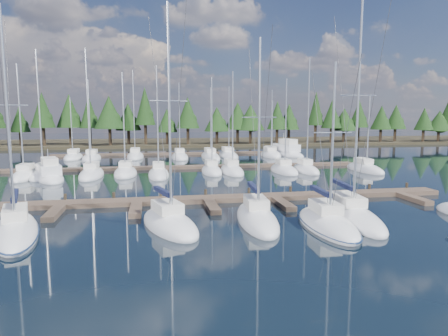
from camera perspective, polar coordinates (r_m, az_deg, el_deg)
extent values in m
plane|color=black|center=(46.83, -4.38, -1.68)|extent=(260.00, 260.00, 0.00)
cube|color=#312A1B|center=(106.34, -7.59, 3.63)|extent=(220.00, 30.00, 0.60)
cube|color=brown|center=(35.07, -2.43, -4.47)|extent=(44.00, 2.00, 0.40)
cube|color=brown|center=(32.72, -23.12, -5.96)|extent=(0.90, 4.00, 0.40)
cube|color=brown|center=(31.89, -12.51, -5.87)|extent=(0.90, 4.00, 0.40)
cube|color=brown|center=(32.17, -1.72, -5.57)|extent=(0.90, 4.00, 0.40)
cube|color=brown|center=(33.54, 8.52, -5.10)|extent=(0.90, 4.00, 0.40)
cube|color=brown|center=(35.87, 17.67, -4.55)|extent=(0.90, 4.00, 0.40)
cube|color=brown|center=(39.00, 25.52, -3.98)|extent=(0.90, 4.00, 0.40)
cylinder|color=#31271B|center=(37.51, -27.74, -4.16)|extent=(0.26, 0.26, 0.90)
cylinder|color=#31271B|center=(36.48, -21.73, -4.13)|extent=(0.26, 0.26, 0.90)
cylinder|color=#31271B|center=(35.88, -15.45, -4.06)|extent=(0.26, 0.26, 0.90)
cylinder|color=#31271B|center=(35.71, -9.04, -3.93)|extent=(0.26, 0.26, 0.90)
cylinder|color=#31271B|center=(35.99, -2.65, -3.75)|extent=(0.26, 0.26, 0.90)
cylinder|color=#31271B|center=(36.70, 3.57, -3.53)|extent=(0.26, 0.26, 0.90)
cylinder|color=#31271B|center=(37.83, 9.48, -3.29)|extent=(0.26, 0.26, 0.90)
cylinder|color=#31271B|center=(39.33, 14.99, -3.03)|extent=(0.26, 0.26, 0.90)
cylinder|color=#31271B|center=(41.17, 20.05, -2.76)|extent=(0.26, 0.26, 0.90)
cylinder|color=#31271B|center=(43.30, 24.64, -2.51)|extent=(0.26, 0.26, 0.90)
cube|color=brown|center=(56.65, -5.38, 0.13)|extent=(50.00, 1.80, 0.40)
cube|color=brown|center=(76.48, -6.61, 2.04)|extent=(46.00, 1.80, 0.40)
ellipsoid|color=silver|center=(28.66, -27.57, -8.19)|extent=(4.95, 9.63, 1.90)
cube|color=silver|center=(28.83, -27.68, -5.65)|extent=(2.15, 3.24, 0.70)
cylinder|color=silver|center=(27.23, -28.54, 6.55)|extent=(0.20, 0.20, 12.92)
cylinder|color=silver|center=(29.77, -27.70, -3.78)|extent=(1.20, 3.97, 0.12)
cube|color=#121732|center=(29.74, -27.71, -3.50)|extent=(1.38, 3.85, 0.30)
cylinder|color=silver|center=(27.24, -28.63, 7.90)|extent=(2.25, 0.68, 0.07)
cylinder|color=#3F3F44|center=(25.24, -28.75, 6.18)|extent=(1.10, 3.88, 13.23)
cylinder|color=#3F3F44|center=(29.69, -28.29, 6.28)|extent=(1.35, 4.78, 13.23)
ellipsoid|color=#0C1E40|center=(28.64, -27.57, -8.06)|extent=(5.15, 10.02, 0.18)
ellipsoid|color=silver|center=(27.32, -7.79, -8.13)|extent=(4.94, 8.23, 1.90)
cube|color=silver|center=(27.38, -8.10, -5.51)|extent=(2.20, 2.82, 0.70)
cylinder|color=silver|center=(25.95, -7.81, 7.98)|extent=(0.20, 0.20, 13.46)
cylinder|color=silver|center=(28.09, -8.75, -3.63)|extent=(1.10, 3.29, 0.12)
cube|color=#121732|center=(28.06, -8.75, -3.33)|extent=(1.28, 3.21, 0.30)
cylinder|color=silver|center=(25.96, -7.84, 9.47)|extent=(2.45, 0.80, 0.07)
cylinder|color=#3F3F44|center=(24.38, -6.51, 7.68)|extent=(1.00, 3.22, 13.77)
cylinder|color=#3F3F44|center=(27.89, -9.20, 7.62)|extent=(1.23, 3.96, 13.77)
ellipsoid|color=silver|center=(28.47, 4.73, -7.44)|extent=(3.26, 8.88, 1.90)
cube|color=silver|center=(28.60, 4.60, -4.89)|extent=(1.64, 2.89, 0.70)
cylinder|color=silver|center=(27.08, 5.05, 6.00)|extent=(0.17, 0.17, 11.57)
cylinder|color=silver|center=(29.46, 4.25, -3.03)|extent=(0.41, 3.83, 0.12)
cube|color=#121732|center=(29.43, 4.26, -2.75)|extent=(0.63, 3.67, 0.30)
cylinder|color=silver|center=(27.07, 5.06, 7.23)|extent=(2.34, 0.25, 0.07)
cylinder|color=#3F3F44|center=(25.25, 5.83, 5.54)|extent=(0.32, 3.76, 11.88)
cylinder|color=#3F3F44|center=(29.36, 4.21, 5.84)|extent=(0.39, 4.63, 11.88)
ellipsoid|color=silver|center=(27.91, 14.52, -7.97)|extent=(3.13, 8.16, 1.90)
cube|color=silver|center=(27.98, 14.29, -5.39)|extent=(1.65, 2.64, 0.70)
cylinder|color=silver|center=(26.60, 15.26, 3.86)|extent=(0.17, 0.17, 9.82)
cylinder|color=silver|center=(28.71, 13.62, -3.51)|extent=(0.26, 3.55, 0.12)
cube|color=#121732|center=(28.68, 13.62, -3.22)|extent=(0.48, 3.39, 0.30)
cylinder|color=silver|center=(26.57, 15.30, 4.91)|extent=(2.53, 0.17, 0.07)
cylinder|color=#3F3F44|center=(25.03, 16.79, 3.24)|extent=(0.17, 3.49, 10.13)
cylinder|color=#3F3F44|center=(28.58, 13.58, 3.85)|extent=(0.20, 4.29, 10.13)
ellipsoid|color=#0C1E40|center=(27.89, 14.52, -7.83)|extent=(3.25, 8.49, 0.18)
ellipsoid|color=silver|center=(30.71, 17.58, -6.66)|extent=(3.86, 10.49, 1.90)
cube|color=silver|center=(30.91, 17.31, -4.27)|extent=(1.89, 3.42, 0.70)
cylinder|color=silver|center=(29.35, 18.58, 8.41)|extent=(0.18, 0.18, 14.28)
cylinder|color=silver|center=(31.90, 16.56, -2.51)|extent=(0.56, 4.50, 0.12)
cube|color=#121732|center=(31.87, 16.57, -2.25)|extent=(0.77, 4.32, 0.30)
cylinder|color=silver|center=(29.37, 18.64, 9.80)|extent=(2.57, 0.32, 0.07)
cylinder|color=#3F3F44|center=(27.32, 20.38, 8.11)|extent=(0.47, 4.42, 14.59)
cylinder|color=#3F3F44|center=(31.87, 16.66, 8.12)|extent=(0.57, 5.44, 14.59)
ellipsoid|color=silver|center=(53.21, -26.53, -1.18)|extent=(2.60, 7.66, 1.90)
cube|color=silver|center=(53.42, -26.49, 0.16)|extent=(1.43, 2.45, 0.70)
cylinder|color=silver|center=(52.33, -27.10, 6.38)|extent=(0.16, 0.16, 12.34)
ellipsoid|color=silver|center=(53.36, -24.29, -1.03)|extent=(2.77, 8.06, 1.90)
cube|color=silver|center=(53.59, -24.26, 0.30)|extent=(1.52, 2.58, 0.70)
cylinder|color=silver|center=(52.46, -24.87, 7.48)|extent=(0.16, 0.16, 14.11)
ellipsoid|color=silver|center=(51.78, -18.40, -0.99)|extent=(2.76, 8.97, 1.90)
cube|color=silver|center=(52.07, -18.39, 0.39)|extent=(1.52, 2.87, 0.70)
cylinder|color=silver|center=(50.82, -18.85, 7.89)|extent=(0.16, 0.16, 14.29)
ellipsoid|color=silver|center=(51.84, -13.87, -0.81)|extent=(2.82, 7.65, 1.90)
cube|color=silver|center=(52.06, -13.89, 0.56)|extent=(1.55, 2.45, 0.70)
cylinder|color=silver|center=(50.94, -14.14, 6.59)|extent=(0.16, 0.16, 11.67)
ellipsoid|color=silver|center=(49.97, -9.31, -0.99)|extent=(2.52, 8.14, 1.90)
cube|color=silver|center=(50.21, -9.35, 0.43)|extent=(1.38, 2.60, 0.70)
cylinder|color=silver|center=(49.02, -9.48, 7.06)|extent=(0.16, 0.16, 12.31)
ellipsoid|color=silver|center=(52.07, -1.78, -0.55)|extent=(2.46, 7.38, 1.90)
cube|color=silver|center=(52.27, -1.84, 0.80)|extent=(1.35, 2.36, 0.70)
cylinder|color=silver|center=(51.19, -1.75, 6.59)|extent=(0.16, 0.16, 11.26)
ellipsoid|color=silver|center=(52.37, 1.13, -0.50)|extent=(2.69, 8.44, 1.90)
cube|color=silver|center=(52.63, 1.05, 0.85)|extent=(1.48, 2.70, 0.70)
cylinder|color=silver|center=(51.44, 1.25, 6.99)|extent=(0.16, 0.16, 11.97)
ellipsoid|color=silver|center=(53.43, 8.54, -0.43)|extent=(2.81, 7.80, 1.90)
cube|color=silver|center=(53.64, 8.43, 0.90)|extent=(1.55, 2.50, 0.70)
cylinder|color=silver|center=(52.56, 8.81, 6.45)|extent=(0.16, 0.16, 11.12)
ellipsoid|color=silver|center=(54.30, 11.58, -0.37)|extent=(2.43, 7.38, 1.90)
cube|color=silver|center=(54.49, 11.48, 0.93)|extent=(1.34, 2.36, 0.70)
cylinder|color=silver|center=(53.45, 11.95, 7.81)|extent=(0.16, 0.16, 13.77)
ellipsoid|color=silver|center=(57.19, 19.47, -0.25)|extent=(2.60, 8.75, 1.90)
cube|color=silver|center=(57.42, 19.31, 0.99)|extent=(1.43, 2.80, 0.70)
cylinder|color=silver|center=(56.37, 19.93, 5.07)|extent=(0.16, 0.16, 8.98)
ellipsoid|color=silver|center=(73.58, -20.71, 1.35)|extent=(2.89, 8.16, 1.90)
cube|color=silver|center=(73.87, -20.69, 2.31)|extent=(1.59, 2.61, 0.70)
cylinder|color=silver|center=(72.83, -20.97, 5.68)|extent=(0.16, 0.16, 9.46)
ellipsoid|color=silver|center=(71.22, -18.38, 1.26)|extent=(2.92, 8.16, 1.90)
cube|color=silver|center=(71.51, -18.37, 2.25)|extent=(1.61, 2.61, 0.70)
cylinder|color=silver|center=(70.43, -18.66, 6.91)|extent=(0.16, 0.16, 12.33)
ellipsoid|color=silver|center=(72.35, -12.56, 1.56)|extent=(2.89, 10.06, 1.90)
cube|color=silver|center=(72.74, -12.57, 2.54)|extent=(1.59, 3.22, 0.70)
cylinder|color=silver|center=(71.47, -12.76, 7.85)|extent=(0.16, 0.16, 14.16)
ellipsoid|color=silver|center=(69.95, -6.34, 1.49)|extent=(2.88, 8.46, 1.90)
cube|color=silver|center=(70.25, -6.37, 2.50)|extent=(1.58, 2.71, 0.70)
cylinder|color=silver|center=(69.14, -6.40, 7.09)|extent=(0.16, 0.16, 11.94)
ellipsoid|color=silver|center=(70.33, -1.95, 1.57)|extent=(2.90, 11.92, 1.90)
cube|color=silver|center=(70.80, -2.02, 2.58)|extent=(1.59, 3.82, 0.70)
cylinder|color=silver|center=(69.35, -1.90, 6.84)|extent=(0.16, 0.16, 11.23)
ellipsoid|color=silver|center=(72.41, 0.62, 1.74)|extent=(2.99, 11.07, 1.90)
cube|color=silver|center=(72.84, 0.54, 2.73)|extent=(1.64, 3.54, 0.70)
cylinder|color=silver|center=(71.49, 0.71, 6.97)|extent=(0.16, 0.16, 11.49)
ellipsoid|color=silver|center=(73.22, 6.64, 1.76)|extent=(2.99, 8.49, 1.90)
cube|color=silver|center=(73.52, 6.56, 2.72)|extent=(1.64, 2.72, 0.70)
cylinder|color=silver|center=(72.45, 6.82, 6.71)|extent=(0.16, 0.16, 10.95)
ellipsoid|color=silver|center=(75.29, 6.74, 1.92)|extent=(2.75, 9.03, 1.90)
cube|color=silver|center=(75.61, 6.65, 2.86)|extent=(1.51, 2.89, 0.70)
cylinder|color=silver|center=(74.52, 6.90, 6.05)|extent=(0.16, 0.16, 9.18)
ellipsoid|color=silver|center=(51.09, -23.60, -1.40)|extent=(5.59, 9.06, 1.72)
cube|color=silver|center=(50.94, -23.67, -0.13)|extent=(3.61, 5.18, 1.15)
cube|color=silver|center=(50.40, -23.67, 0.89)|extent=(2.50, 3.36, 0.86)
cylinder|color=silver|center=(51.62, -23.86, 1.66)|extent=(0.10, 0.10, 1.53)
ellipsoid|color=silver|center=(75.60, 8.88, 1.86)|extent=(5.81, 10.71, 2.04)
cube|color=silver|center=(75.47, 8.90, 2.90)|extent=(3.85, 6.06, 1.36)
cube|color=silver|center=(74.97, 9.13, 3.73)|extent=(2.69, 3.92, 1.02)
cylinder|color=silver|center=(76.20, 8.51, 4.32)|extent=(0.10, 0.10, 1.81)
cylinder|color=black|center=(104.07, -27.04, 3.78)|extent=(0.70, 0.70, 3.01)
cone|color=black|center=(103.94, -27.18, 6.21)|extent=(4.54, 4.54, 5.85)
ellipsoid|color=black|center=(103.81, -26.87, 5.49)|extent=(2.72, 2.72, 2.72)
cylinder|color=black|center=(99.38, -24.33, 4.10)|extent=(0.70, 0.70, 4.08)
cone|color=black|center=(99.27, -24.52, 7.56)|extent=(5.30, 5.30, 7.93)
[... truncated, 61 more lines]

